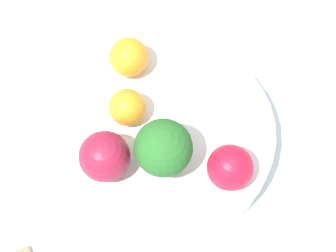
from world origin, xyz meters
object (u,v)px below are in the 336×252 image
bowl (168,136)px  orange_back (127,107)px  orange_front (129,57)px  apple_red (105,156)px  apple_green (230,167)px  broccoli (165,149)px

bowl → orange_back: (0.01, 0.05, 0.04)m
bowl → orange_front: (0.08, 0.06, 0.04)m
bowl → apple_red: apple_red is taller
apple_green → orange_front: (0.12, 0.13, -0.00)m
apple_red → apple_green: 0.14m
bowl → orange_front: orange_front is taller
apple_green → orange_front: size_ratio=1.08×
bowl → broccoli: broccoli is taller
apple_green → apple_red: bearing=92.5°
orange_back → orange_front: bearing=7.1°
apple_red → apple_green: size_ratio=1.11×
bowl → orange_front: 0.10m
broccoli → apple_green: size_ratio=1.43×
bowl → apple_green: bearing=-122.5°
bowl → orange_back: orange_back is taller
apple_red → apple_green: (0.01, -0.14, -0.00)m
bowl → orange_front: size_ratio=5.32×
orange_back → bowl: bearing=-103.9°
orange_front → apple_green: bearing=-133.4°
broccoli → apple_red: bearing=101.3°
apple_red → orange_front: 0.13m
broccoli → orange_front: size_ratio=1.55×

